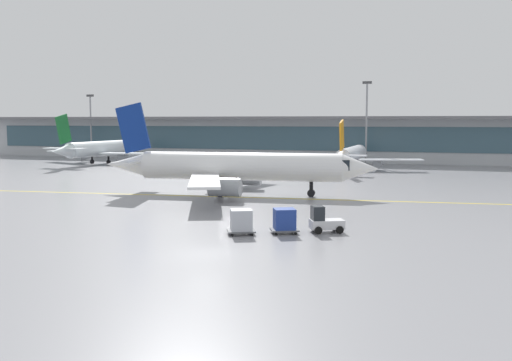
{
  "coord_description": "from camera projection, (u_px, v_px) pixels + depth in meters",
  "views": [
    {
      "loc": [
        14.66,
        -34.52,
        8.74
      ],
      "look_at": [
        -2.47,
        18.08,
        3.0
      ],
      "focal_mm": 40.66,
      "sensor_mm": 36.0,
      "label": 1
    }
  ],
  "objects": [
    {
      "name": "baggage_tug",
      "position": [
        324.0,
        221.0,
        45.36
      ],
      "size": [
        2.95,
        2.45,
        2.1
      ],
      "rotation": [
        0.0,
        0.0,
        0.45
      ],
      "color": "silver",
      "rests_on": "ground_plane"
    },
    {
      "name": "gate_airplane_1",
      "position": [
        352.0,
        155.0,
        102.82
      ],
      "size": [
        25.03,
        26.81,
        8.91
      ],
      "rotation": [
        0.0,
        0.0,
        1.57
      ],
      "color": "silver",
      "rests_on": "ground_plane"
    },
    {
      "name": "ground_plane",
      "position": [
        207.0,
        254.0,
        38.07
      ],
      "size": [
        400.0,
        400.0,
        0.0
      ],
      "primitive_type": "plane",
      "color": "gray"
    },
    {
      "name": "terminal_concourse",
      "position": [
        372.0,
        139.0,
        122.1
      ],
      "size": [
        196.36,
        11.0,
        9.6
      ],
      "color": "#B2B7BC",
      "rests_on": "ground_plane"
    },
    {
      "name": "cargo_dolly_trailing",
      "position": [
        241.0,
        221.0,
        44.49
      ],
      "size": [
        2.58,
        2.35,
        1.94
      ],
      "rotation": [
        0.0,
        0.0,
        0.45
      ],
      "color": "#595B60",
      "rests_on": "ground_plane"
    },
    {
      "name": "apron_light_mast_1",
      "position": [
        366.0,
        120.0,
        114.05
      ],
      "size": [
        1.8,
        0.36,
        16.4
      ],
      "color": "gray",
      "rests_on": "ground_plane"
    },
    {
      "name": "apron_light_mast_0",
      "position": [
        91.0,
        123.0,
        135.81
      ],
      "size": [
        1.8,
        0.36,
        14.79
      ],
      "color": "gray",
      "rests_on": "ground_plane"
    },
    {
      "name": "taxiing_regional_jet",
      "position": [
        238.0,
        167.0,
        67.99
      ],
      "size": [
        32.97,
        30.47,
        10.92
      ],
      "rotation": [
        0.0,
        0.0,
        0.11
      ],
      "color": "white",
      "rests_on": "ground_plane"
    },
    {
      "name": "taxiway_centreline_stripe",
      "position": [
        235.0,
        197.0,
        66.36
      ],
      "size": [
        109.34,
        12.77,
        0.01
      ],
      "primitive_type": "cube",
      "rotation": [
        0.0,
        0.0,
        0.11
      ],
      "color": "yellow",
      "rests_on": "ground_plane"
    },
    {
      "name": "gate_airplane_0",
      "position": [
        104.0,
        149.0,
        118.25
      ],
      "size": [
        28.0,
        30.21,
        10.0
      ],
      "rotation": [
        0.0,
        0.0,
        1.49
      ],
      "color": "white",
      "rests_on": "ground_plane"
    },
    {
      "name": "cargo_dolly_lead",
      "position": [
        284.0,
        220.0,
        44.93
      ],
      "size": [
        2.58,
        2.35,
        1.94
      ],
      "rotation": [
        0.0,
        0.0,
        0.45
      ],
      "color": "#595B60",
      "rests_on": "ground_plane"
    }
  ]
}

